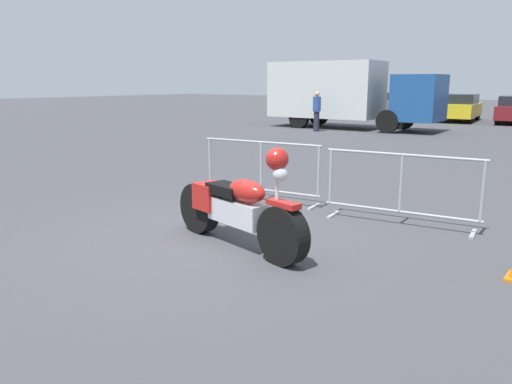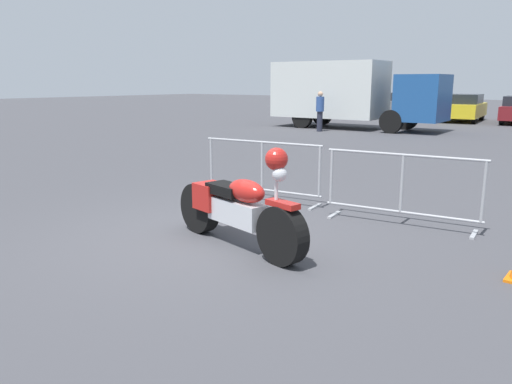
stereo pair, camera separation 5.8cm
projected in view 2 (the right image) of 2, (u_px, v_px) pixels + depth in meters
ground_plane at (205, 238)px, 6.81m from camera, size 120.00×120.00×0.00m
motorcycle at (237, 208)px, 6.34m from camera, size 2.39×0.70×1.36m
crowd_barrier_near at (262, 170)px, 8.82m from camera, size 2.29×0.70×1.07m
crowd_barrier_far at (402, 188)px, 7.30m from camera, size 2.29×0.70×1.07m
box_truck at (347, 92)px, 22.47m from camera, size 7.79×2.57×2.98m
parked_car_red at (333, 104)px, 31.76m from camera, size 2.12×4.29×1.40m
parked_car_white at (375, 105)px, 30.36m from camera, size 2.17×4.39×1.44m
parked_car_tan at (417, 107)px, 28.57m from camera, size 2.08×4.20×1.37m
parked_car_yellow at (464, 108)px, 26.68m from camera, size 2.19×4.42×1.44m
pedestrian at (320, 110)px, 21.23m from camera, size 0.40×0.40×1.69m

